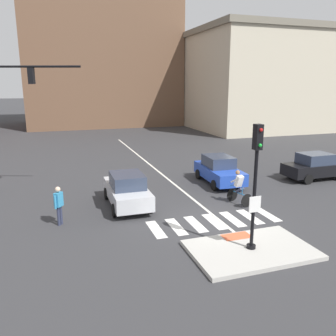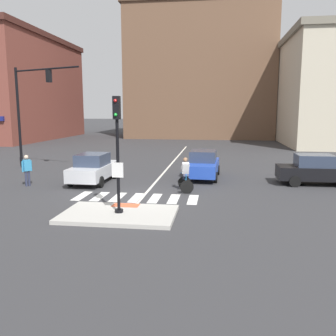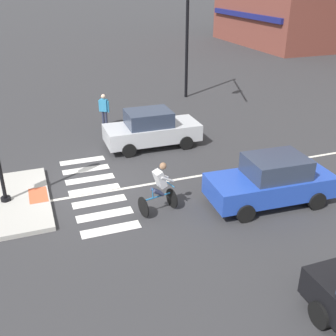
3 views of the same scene
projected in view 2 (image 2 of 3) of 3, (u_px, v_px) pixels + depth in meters
ground_plane at (136, 198)px, 16.39m from camera, size 300.00×300.00×0.00m
traffic_island at (119, 214)px, 13.61m from camera, size 4.31×2.74×0.15m
tactile_pad_front at (126, 205)px, 14.60m from camera, size 1.10×0.60×0.01m
signal_pole at (117, 144)px, 13.17m from camera, size 0.44×0.38×4.37m
crosswalk_stripe_a at (82, 196)px, 16.84m from camera, size 0.44×1.80×0.01m
crosswalk_stripe_b at (100, 196)px, 16.72m from camera, size 0.44×1.80×0.01m
crosswalk_stripe_c at (118, 197)px, 16.60m from camera, size 0.44×1.80×0.01m
crosswalk_stripe_d at (136, 198)px, 16.48m from camera, size 0.44×1.80×0.01m
crosswalk_stripe_e at (155, 198)px, 16.37m from camera, size 0.44×1.80×0.01m
crosswalk_stripe_f at (174, 199)px, 16.25m from camera, size 0.44×1.80×0.01m
crosswalk_stripe_g at (193, 200)px, 16.13m from camera, size 0.44×1.80×0.01m
lane_centre_line at (170, 165)px, 26.14m from camera, size 0.14×28.00×0.01m
traffic_light_mast at (29, 102)px, 24.06m from camera, size 5.36×2.08×6.88m
building_corner_left at (201, 74)px, 54.48m from camera, size 21.44×15.13×18.96m
building_far_block at (4, 88)px, 49.83m from camera, size 15.26×22.33×14.06m
car_black_cross_right at (316, 170)px, 19.31m from camera, size 4.10×1.85×1.64m
car_silver_westbound_near at (94, 168)px, 19.86m from camera, size 1.89×4.12×1.64m
car_blue_eastbound_mid at (203, 165)px, 21.18m from camera, size 2.00×4.18×1.64m
cyclist at (186, 174)px, 17.73m from camera, size 0.87×1.20×1.68m
pedestrian_at_curb_left at (27, 168)px, 18.89m from camera, size 0.39×0.46×1.67m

